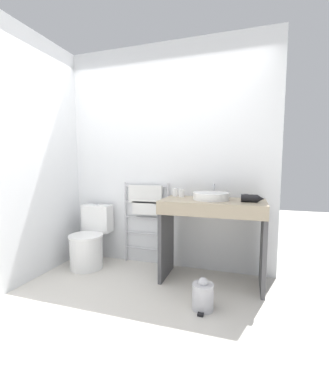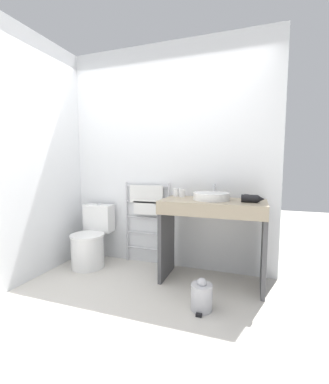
# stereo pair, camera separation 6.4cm
# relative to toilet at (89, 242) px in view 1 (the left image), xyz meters

# --- Properties ---
(ground_plane) EXTENTS (12.00, 12.00, 0.00)m
(ground_plane) POSITION_rel_toilet_xyz_m (0.84, -0.98, -0.30)
(ground_plane) COLOR beige
(wall_back) EXTENTS (2.68, 0.12, 2.68)m
(wall_back) POSITION_rel_toilet_xyz_m (0.84, 0.39, 1.04)
(wall_back) COLOR silver
(wall_back) RESTS_ON ground_plane
(wall_side) EXTENTS (0.12, 1.95, 2.68)m
(wall_side) POSITION_rel_toilet_xyz_m (-0.43, -0.32, 1.04)
(wall_side) COLOR silver
(wall_side) RESTS_ON ground_plane
(toilet) EXTENTS (0.41, 0.55, 0.75)m
(toilet) POSITION_rel_toilet_xyz_m (0.00, 0.00, 0.00)
(toilet) COLOR white
(toilet) RESTS_ON ground_plane
(towel_radiator) EXTENTS (0.60, 0.06, 1.04)m
(towel_radiator) POSITION_rel_toilet_xyz_m (0.64, 0.28, 0.45)
(towel_radiator) COLOR silver
(towel_radiator) RESTS_ON ground_plane
(vanity_counter) EXTENTS (1.06, 0.55, 0.89)m
(vanity_counter) POSITION_rel_toilet_xyz_m (1.50, 0.01, 0.31)
(vanity_counter) COLOR gray
(vanity_counter) RESTS_ON ground_plane
(sink_basin) EXTENTS (0.37, 0.37, 0.08)m
(sink_basin) POSITION_rel_toilet_xyz_m (1.48, 0.03, 0.63)
(sink_basin) COLOR white
(sink_basin) RESTS_ON vanity_counter
(faucet) EXTENTS (0.02, 0.10, 0.15)m
(faucet) POSITION_rel_toilet_xyz_m (1.48, 0.23, 0.69)
(faucet) COLOR silver
(faucet) RESTS_ON vanity_counter
(cup_near_wall) EXTENTS (0.07, 0.07, 0.09)m
(cup_near_wall) POSITION_rel_toilet_xyz_m (1.05, 0.20, 0.64)
(cup_near_wall) COLOR white
(cup_near_wall) RESTS_ON vanity_counter
(cup_near_edge) EXTENTS (0.06, 0.06, 0.09)m
(cup_near_edge) POSITION_rel_toilet_xyz_m (1.13, 0.16, 0.64)
(cup_near_edge) COLOR white
(cup_near_edge) RESTS_ON vanity_counter
(hair_dryer) EXTENTS (0.21, 0.19, 0.08)m
(hair_dryer) POSITION_rel_toilet_xyz_m (1.88, -0.02, 0.63)
(hair_dryer) COLOR black
(hair_dryer) RESTS_ON vanity_counter
(trash_bin) EXTENTS (0.19, 0.22, 0.29)m
(trash_bin) POSITION_rel_toilet_xyz_m (1.50, -0.53, -0.18)
(trash_bin) COLOR #B7B7BC
(trash_bin) RESTS_ON ground_plane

